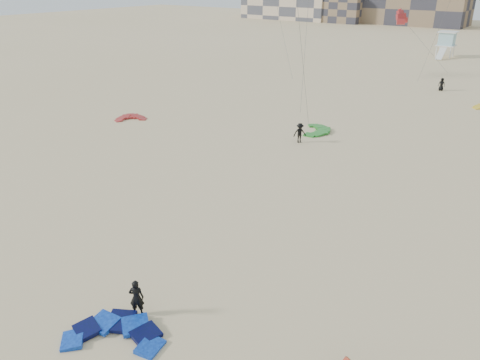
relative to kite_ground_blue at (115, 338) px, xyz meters
The scene contains 10 objects.
ground 3.94m from the kite_ground_blue, 91.41° to the left, with size 320.00×320.00×0.00m, color beige.
kite_ground_blue is the anchor object (origin of this frame).
kite_ground_red 32.22m from the kite_ground_blue, 136.94° to the left, with size 2.83×2.96×0.67m, color #AF3111, non-canonical shape.
kite_ground_green 30.37m from the kite_ground_blue, 101.77° to the left, with size 3.55×3.77×0.44m, color green, non-canonical shape.
kitesurfer_main 1.86m from the kite_ground_blue, 101.36° to the left, with size 0.65×0.42×1.77m, color black.
kitesurfer_c 26.62m from the kite_ground_blue, 102.79° to the left, with size 1.15×0.66×1.77m, color black.
kitesurfer_e 54.39m from the kite_ground_blue, 91.20° to the left, with size 0.79×0.52×1.62m, color black.
kite_fly_red 62.68m from the kite_ground_blue, 98.93° to the left, with size 9.78×4.46×8.54m.
lifeguard_tower_far 82.64m from the kite_ground_blue, 95.41° to the left, with size 3.21×6.08×4.44m.
condo_fill_left 141.18m from the kite_ground_blue, 110.79° to the left, with size 12.00×10.00×8.00m, color #80674D.
Camera 1 is at (13.15, -13.06, 13.82)m, focal length 35.00 mm.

